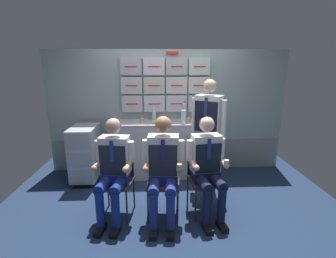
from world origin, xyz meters
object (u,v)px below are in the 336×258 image
object	(u,v)px
coffee_cup_white	(142,120)
folding_chair_center	(164,174)
crew_member_standing	(208,126)
water_bottle_short	(183,116)
folding_chair_left	(118,173)
crew_member_left	(113,166)
crew_member_right	(208,163)
folding_chair_right	(203,171)
crew_member_center	(163,165)
service_trolley	(85,152)
snack_banana	(156,122)

from	to	relation	value
coffee_cup_white	folding_chair_center	bearing A→B (deg)	-73.93
crew_member_standing	water_bottle_short	xyz separation A→B (m)	(-0.33, 0.39, 0.07)
folding_chair_left	crew_member_left	world-z (taller)	crew_member_left
crew_member_standing	crew_member_right	bearing A→B (deg)	-100.92
crew_member_right	coffee_cup_white	xyz separation A→B (m)	(-0.87, 1.23, 0.28)
folding_chair_right	coffee_cup_white	xyz separation A→B (m)	(-0.85, 1.07, 0.46)
crew_member_center	coffee_cup_white	world-z (taller)	crew_member_center
coffee_cup_white	service_trolley	bearing A→B (deg)	-170.40
folding_chair_left	folding_chair_center	bearing A→B (deg)	-4.84
crew_member_left	crew_member_standing	distance (m)	1.52
crew_member_left	crew_member_right	distance (m)	1.16
service_trolley	folding_chair_center	bearing A→B (deg)	-37.64
folding_chair_left	service_trolley	bearing A→B (deg)	126.06
folding_chair_right	snack_banana	xyz separation A→B (m)	(-0.62, 1.02, 0.45)
crew_member_center	crew_member_standing	bearing A→B (deg)	48.12
folding_chair_center	water_bottle_short	xyz separation A→B (m)	(0.35, 1.01, 0.55)
crew_member_left	coffee_cup_white	size ratio (longest dim) A/B	18.23
crew_member_standing	coffee_cup_white	bearing A→B (deg)	152.76
folding_chair_center	crew_member_center	world-z (taller)	crew_member_center
folding_chair_left	coffee_cup_white	size ratio (longest dim) A/B	12.25
service_trolley	folding_chair_left	bearing A→B (deg)	-53.94
crew_member_left	coffee_cup_white	world-z (taller)	crew_member_left
crew_member_left	crew_member_right	bearing A→B (deg)	0.65
folding_chair_center	crew_member_left	bearing A→B (deg)	-169.99
crew_member_right	crew_member_standing	xyz separation A→B (m)	(0.14, 0.71, 0.30)
folding_chair_left	crew_member_standing	world-z (taller)	crew_member_standing
crew_member_left	service_trolley	bearing A→B (deg)	120.92
snack_banana	folding_chair_left	bearing A→B (deg)	-115.49
crew_member_left	crew_member_center	bearing A→B (deg)	-4.68
folding_chair_right	water_bottle_short	xyz separation A→B (m)	(-0.17, 0.95, 0.55)
service_trolley	crew_member_standing	size ratio (longest dim) A/B	0.55
coffee_cup_white	crew_member_standing	bearing A→B (deg)	-27.24
folding_chair_center	coffee_cup_white	world-z (taller)	coffee_cup_white
folding_chair_left	crew_member_center	distance (m)	0.65
crew_member_center	crew_member_right	world-z (taller)	crew_member_center
crew_member_left	crew_member_center	size ratio (longest dim) A/B	0.98
crew_member_standing	water_bottle_short	bearing A→B (deg)	130.11
crew_member_center	crew_member_standing	world-z (taller)	crew_member_standing
folding_chair_left	crew_member_standing	distance (m)	1.48
crew_member_standing	snack_banana	world-z (taller)	crew_member_standing
crew_member_right	coffee_cup_white	distance (m)	1.54
coffee_cup_white	folding_chair_left	bearing A→B (deg)	-103.69
service_trolley	crew_member_center	size ratio (longest dim) A/B	0.71
folding_chair_left	crew_member_center	world-z (taller)	crew_member_center
crew_member_standing	snack_banana	bearing A→B (deg)	149.17
crew_member_center	crew_member_standing	distance (m)	1.08
folding_chair_center	crew_member_right	xyz separation A→B (m)	(0.55, -0.10, 0.18)
folding_chair_left	crew_member_right	size ratio (longest dim) A/B	0.67
folding_chair_right	crew_member_right	world-z (taller)	crew_member_right
folding_chair_center	folding_chair_right	size ratio (longest dim) A/B	1.00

